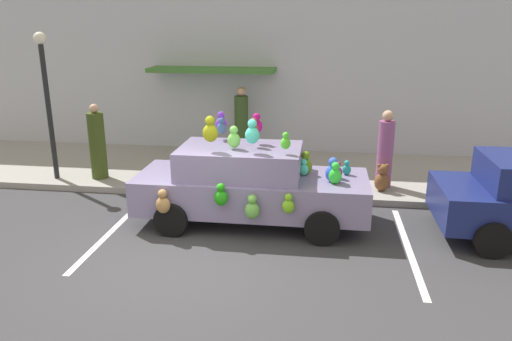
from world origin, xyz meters
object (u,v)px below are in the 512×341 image
Objects in this scene: street_lamp_post at (46,90)px; pedestrian_by_lamp at (241,123)px; plush_covered_car at (249,184)px; pedestrian_near_shopfront at (385,152)px; teddy_bear_on_sidewalk at (382,178)px; pedestrian_walking_past at (97,144)px.

pedestrian_by_lamp is (4.15, 2.91, -1.26)m from street_lamp_post.
plush_covered_car is 3.60m from pedestrian_near_shopfront.
teddy_bear_on_sidewalk is 0.65m from pedestrian_near_shopfront.
pedestrian_walking_past reaches higher than pedestrian_near_shopfront.
plush_covered_car is 4.47m from pedestrian_walking_past.
pedestrian_near_shopfront is 4.50m from pedestrian_by_lamp.
teddy_bear_on_sidewalk is at bearing 0.92° from street_lamp_post.
teddy_bear_on_sidewalk is at bearing -36.86° from pedestrian_by_lamp.
pedestrian_by_lamp reaches higher than pedestrian_near_shopfront.
street_lamp_post reaches higher than plush_covered_car.
pedestrian_near_shopfront is at bearing 3.44° from street_lamp_post.
pedestrian_near_shopfront is (7.92, 0.48, -1.33)m from street_lamp_post.
street_lamp_post is 1.94× the size of pedestrian_near_shopfront.
teddy_bear_on_sidewalk is 0.33× the size of pedestrian_by_lamp.
teddy_bear_on_sidewalk is at bearing -100.24° from pedestrian_near_shopfront.
pedestrian_near_shopfront is 0.92× the size of pedestrian_by_lamp.
plush_covered_car is 2.51× the size of pedestrian_near_shopfront.
street_lamp_post is 1.70m from pedestrian_walking_past.
teddy_bear_on_sidewalk is at bearing 33.76° from plush_covered_car.
teddy_bear_on_sidewalk is 8.08m from street_lamp_post.
teddy_bear_on_sidewalk is 0.19× the size of street_lamp_post.
pedestrian_by_lamp reaches higher than pedestrian_walking_past.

